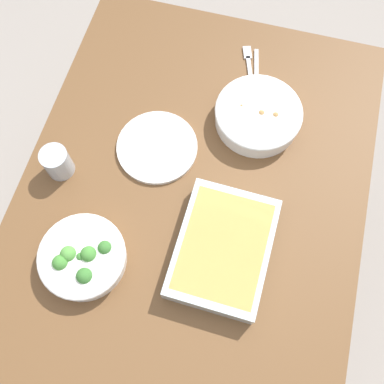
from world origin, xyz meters
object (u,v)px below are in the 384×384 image
(drink_cup, at_px, (58,163))
(fork_on_table, at_px, (249,67))
(baking_dish, at_px, (223,248))
(side_plate, at_px, (157,147))
(spoon_by_stew, at_px, (256,81))
(stew_bowl, at_px, (258,115))
(broccoli_bowl, at_px, (83,257))

(drink_cup, height_order, fork_on_table, drink_cup)
(baking_dish, xyz_separation_m, side_plate, (0.24, 0.24, -0.03))
(drink_cup, distance_m, fork_on_table, 0.62)
(drink_cup, bearing_deg, spoon_by_stew, -47.67)
(spoon_by_stew, bearing_deg, drink_cup, 132.33)
(stew_bowl, relative_size, fork_on_table, 1.38)
(broccoli_bowl, bearing_deg, spoon_by_stew, -25.71)
(broccoli_bowl, distance_m, baking_dish, 0.34)
(side_plate, bearing_deg, broccoli_bowl, 166.38)
(stew_bowl, relative_size, side_plate, 1.09)
(baking_dish, bearing_deg, stew_bowl, -0.94)
(broccoli_bowl, xyz_separation_m, baking_dish, (0.11, -0.32, 0.00))
(baking_dish, bearing_deg, side_plate, 45.31)
(baking_dish, height_order, side_plate, baking_dish)
(baking_dish, height_order, fork_on_table, baking_dish)
(spoon_by_stew, xyz_separation_m, fork_on_table, (0.04, 0.03, -0.00))
(drink_cup, xyz_separation_m, side_plate, (0.13, -0.23, -0.03))
(baking_dish, relative_size, spoon_by_stew, 1.74)
(spoon_by_stew, relative_size, fork_on_table, 1.01)
(drink_cup, distance_m, side_plate, 0.26)
(stew_bowl, height_order, drink_cup, drink_cup)
(broccoli_bowl, xyz_separation_m, fork_on_table, (0.67, -0.27, -0.03))
(baking_dish, relative_size, drink_cup, 3.59)
(broccoli_bowl, relative_size, baking_dish, 0.70)
(fork_on_table, bearing_deg, stew_bowl, -161.58)
(broccoli_bowl, distance_m, side_plate, 0.35)
(side_plate, height_order, spoon_by_stew, side_plate)
(drink_cup, relative_size, fork_on_table, 0.49)
(side_plate, bearing_deg, fork_on_table, -29.93)
(baking_dish, bearing_deg, drink_cup, 76.77)
(spoon_by_stew, bearing_deg, fork_on_table, 35.05)
(stew_bowl, xyz_separation_m, spoon_by_stew, (0.13, 0.03, -0.03))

